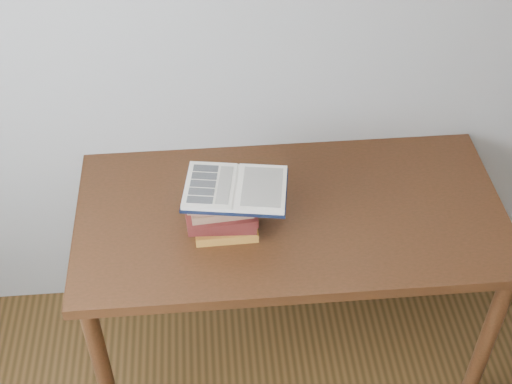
{
  "coord_description": "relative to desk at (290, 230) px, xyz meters",
  "views": [
    {
      "loc": [
        -0.24,
        -0.37,
        2.54
      ],
      "look_at": [
        -0.1,
        1.29,
        0.99
      ],
      "focal_mm": 50.0,
      "sensor_mm": 36.0,
      "label": 1
    }
  ],
  "objects": [
    {
      "name": "open_book",
      "position": [
        -0.19,
        -0.05,
        0.27
      ],
      "size": [
        0.37,
        0.28,
        0.03
      ],
      "rotation": [
        0.0,
        0.0,
        -0.16
      ],
      "color": "black",
      "rests_on": "book_stack"
    },
    {
      "name": "book_stack",
      "position": [
        -0.24,
        -0.06,
        0.17
      ],
      "size": [
        0.25,
        0.2,
        0.16
      ],
      "color": "#B86429",
      "rests_on": "desk"
    },
    {
      "name": "desk",
      "position": [
        0.0,
        0.0,
        0.0
      ],
      "size": [
        1.49,
        0.75,
        0.8
      ],
      "color": "#4A2412",
      "rests_on": "ground"
    }
  ]
}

